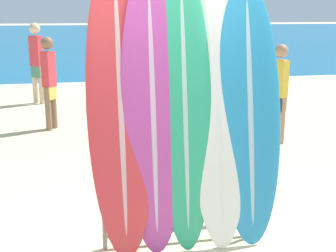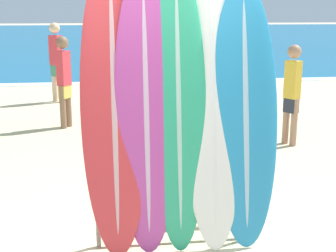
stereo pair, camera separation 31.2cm
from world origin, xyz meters
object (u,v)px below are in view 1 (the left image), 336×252
object	(u,v)px
surfboard_rack	(186,193)
person_mid_beach	(37,60)
surfboard_slot_4	(249,113)
person_near_water	(49,80)
surfboard_slot_0	(120,107)
person_far_left	(279,90)
surfboard_slot_3	(217,103)
surfboard_slot_1	(153,113)
surfboard_slot_2	(184,106)

from	to	relation	value
surfboard_rack	person_mid_beach	world-z (taller)	person_mid_beach
surfboard_slot_4	person_near_water	xyz separation A→B (m)	(-1.92, 4.49, -0.28)
surfboard_rack	surfboard_slot_4	xyz separation A→B (m)	(0.57, 0.02, 0.69)
surfboard_slot_0	person_mid_beach	bearing A→B (deg)	99.49
surfboard_slot_4	person_far_left	distance (m)	3.33
person_near_water	person_mid_beach	distance (m)	2.53
surfboard_rack	surfboard_slot_3	bearing A→B (deg)	10.97
surfboard_slot_1	surfboard_slot_4	xyz separation A→B (m)	(0.86, 0.00, -0.04)
surfboard_slot_3	person_far_left	bearing A→B (deg)	56.32
surfboard_slot_4	person_far_left	xyz separation A→B (m)	(1.62, 2.89, -0.31)
surfboard_slot_1	person_near_water	size ratio (longest dim) A/B	1.49
surfboard_slot_4	surfboard_slot_2	bearing A→B (deg)	179.52
person_mid_beach	surfboard_slot_2	bearing A→B (deg)	140.97
person_far_left	surfboard_slot_2	bearing A→B (deg)	-64.59
surfboard_slot_1	person_mid_beach	distance (m)	7.14
surfboard_slot_2	surfboard_slot_4	distance (m)	0.59
surfboard_rack	person_far_left	size ratio (longest dim) A/B	0.96
surfboard_slot_0	surfboard_slot_1	bearing A→B (deg)	-7.59
surfboard_rack	surfboard_slot_1	xyz separation A→B (m)	(-0.29, 0.02, 0.73)
surfboard_rack	surfboard_slot_3	world-z (taller)	surfboard_slot_3
surfboard_slot_0	surfboard_slot_2	world-z (taller)	surfboard_slot_0
surfboard_rack	surfboard_slot_2	xyz separation A→B (m)	(-0.02, 0.03, 0.78)
surfboard_slot_2	person_near_water	distance (m)	4.69
surfboard_slot_1	person_mid_beach	bearing A→B (deg)	101.55
surfboard_rack	surfboard_slot_0	size ratio (longest dim) A/B	0.59
surfboard_rack	surfboard_slot_0	bearing A→B (deg)	174.46
surfboard_slot_2	person_near_water	xyz separation A→B (m)	(-1.33, 4.49, -0.36)
surfboard_rack	surfboard_slot_1	bearing A→B (deg)	176.34
surfboard_slot_2	surfboard_slot_4	xyz separation A→B (m)	(0.59, -0.00, -0.09)
surfboard_slot_1	surfboard_slot_4	distance (m)	0.86
surfboard_slot_0	surfboard_slot_3	xyz separation A→B (m)	(0.84, 0.00, 0.01)
surfboard_slot_2	surfboard_slot_3	bearing A→B (deg)	5.40
person_near_water	person_far_left	bearing A→B (deg)	-82.33
surfboard_rack	surfboard_slot_1	size ratio (longest dim) A/B	0.62
surfboard_slot_1	surfboard_slot_2	world-z (taller)	surfboard_slot_2
surfboard_slot_3	surfboard_slot_4	world-z (taller)	surfboard_slot_3
surfboard_rack	person_far_left	world-z (taller)	person_far_left
surfboard_slot_2	person_far_left	size ratio (longest dim) A/B	1.61
surfboard_rack	surfboard_slot_0	distance (m)	0.97
surfboard_slot_2	person_far_left	xyz separation A→B (m)	(2.21, 2.89, -0.40)
person_far_left	surfboard_slot_4	bearing A→B (deg)	-56.47
surfboard_slot_2	person_near_water	bearing A→B (deg)	106.51
surfboard_slot_0	person_near_water	xyz separation A→B (m)	(-0.79, 4.46, -0.37)
person_near_water	person_far_left	xyz separation A→B (m)	(3.54, -1.60, -0.04)
person_mid_beach	person_near_water	bearing A→B (deg)	135.76
surfboard_rack	surfboard_slot_2	distance (m)	0.78
surfboard_slot_1	person_far_left	distance (m)	3.83
surfboard_slot_3	person_mid_beach	world-z (taller)	surfboard_slot_3
surfboard_slot_0	person_far_left	world-z (taller)	surfboard_slot_0
surfboard_slot_3	surfboard_slot_4	size ratio (longest dim) A/B	1.09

